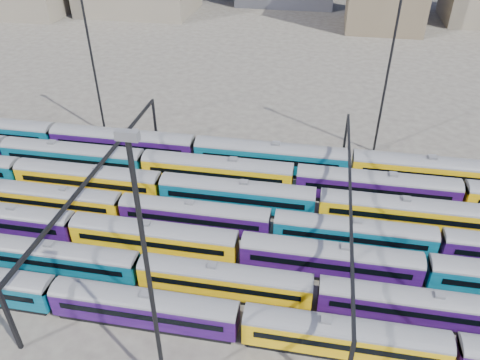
% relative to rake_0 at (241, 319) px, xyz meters
% --- Properties ---
extents(ground, '(500.00, 500.00, 0.00)m').
position_rel_rake_0_xyz_m(ground, '(-0.32, 15.00, -2.46)').
color(ground, '#3F3936').
rests_on(ground, ground).
extents(rake_0, '(114.50, 2.79, 4.69)m').
position_rel_rake_0_xyz_m(rake_0, '(0.00, 0.00, 0.00)').
color(rake_0, black).
rests_on(rake_0, ground).
extents(rake_1, '(112.22, 2.74, 4.60)m').
position_rel_rake_0_xyz_m(rake_1, '(6.80, 5.00, -0.05)').
color(rake_1, black).
rests_on(rake_1, ground).
extents(rake_2, '(140.04, 2.93, 4.92)m').
position_rel_rake_0_xyz_m(rake_2, '(-12.01, 10.00, 0.12)').
color(rake_2, black).
rests_on(rake_2, ground).
extents(rake_3, '(134.10, 2.80, 4.71)m').
position_rel_rake_0_xyz_m(rake_3, '(-8.48, 15.00, 0.01)').
color(rake_3, black).
rests_on(rake_3, ground).
extents(rake_4, '(145.23, 3.03, 5.11)m').
position_rel_rake_0_xyz_m(rake_4, '(-4.10, 20.00, 0.22)').
color(rake_4, black).
rests_on(rake_4, ground).
extents(rake_5, '(130.14, 3.17, 5.35)m').
position_rel_rake_0_xyz_m(rake_5, '(-18.77, 25.00, 0.35)').
color(rake_5, black).
rests_on(rake_5, ground).
extents(rake_6, '(137.13, 3.34, 5.64)m').
position_rel_rake_0_xyz_m(rake_6, '(10.53, 30.00, 0.50)').
color(rake_6, black).
rests_on(rake_6, ground).
extents(gantry_1, '(0.35, 40.35, 8.03)m').
position_rel_rake_0_xyz_m(gantry_1, '(-20.32, 15.00, 4.32)').
color(gantry_1, black).
rests_on(gantry_1, ground).
extents(gantry_2, '(0.35, 40.35, 8.03)m').
position_rel_rake_0_xyz_m(gantry_2, '(9.68, 15.00, 4.32)').
color(gantry_2, black).
rests_on(gantry_2, ground).
extents(mast_1, '(1.40, 0.50, 25.60)m').
position_rel_rake_0_xyz_m(mast_1, '(-30.32, 37.00, 11.51)').
color(mast_1, black).
rests_on(mast_1, ground).
extents(mast_2, '(1.40, 0.50, 25.60)m').
position_rel_rake_0_xyz_m(mast_2, '(-5.32, -7.00, 11.51)').
color(mast_2, black).
rests_on(mast_2, ground).
extents(mast_3, '(1.40, 0.50, 25.60)m').
position_rel_rake_0_xyz_m(mast_3, '(14.68, 39.00, 11.51)').
color(mast_3, black).
rests_on(mast_3, ground).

